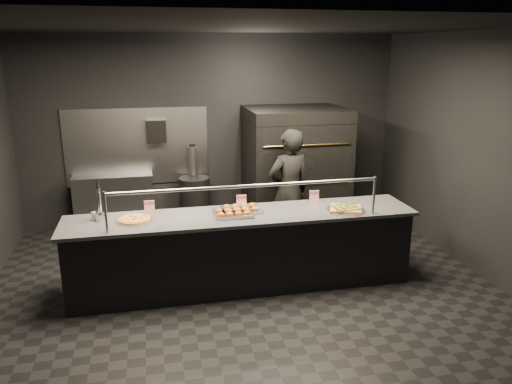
# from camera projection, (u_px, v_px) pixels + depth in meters

# --- Properties ---
(room) EXTENTS (6.04, 6.00, 3.00)m
(room) POSITION_uv_depth(u_px,v_px,m) (239.00, 165.00, 5.70)
(room) COLOR black
(room) RESTS_ON ground
(service_counter) EXTENTS (4.10, 0.78, 1.37)m
(service_counter) POSITION_uv_depth(u_px,v_px,m) (243.00, 250.00, 5.95)
(service_counter) COLOR black
(service_counter) RESTS_ON ground
(pizza_oven) EXTENTS (1.50, 1.23, 1.91)m
(pizza_oven) POSITION_uv_depth(u_px,v_px,m) (295.00, 168.00, 7.84)
(pizza_oven) COLOR black
(pizza_oven) RESTS_ON ground
(prep_shelf) EXTENTS (1.20, 0.35, 0.90)m
(prep_shelf) POSITION_uv_depth(u_px,v_px,m) (115.00, 203.00, 7.80)
(prep_shelf) COLOR #99999E
(prep_shelf) RESTS_ON ground
(towel_dispenser) EXTENTS (0.30, 0.20, 0.35)m
(towel_dispenser) POSITION_uv_depth(u_px,v_px,m) (156.00, 131.00, 7.71)
(towel_dispenser) COLOR black
(towel_dispenser) RESTS_ON room
(fire_extinguisher) EXTENTS (0.14, 0.14, 0.51)m
(fire_extinguisher) POSITION_uv_depth(u_px,v_px,m) (193.00, 160.00, 7.96)
(fire_extinguisher) COLOR #B2B2B7
(fire_extinguisher) RESTS_ON room
(beer_tap) EXTENTS (0.13, 0.18, 0.49)m
(beer_tap) POSITION_uv_depth(u_px,v_px,m) (100.00, 208.00, 5.58)
(beer_tap) COLOR silver
(beer_tap) RESTS_ON service_counter
(round_pizza) EXTENTS (0.41, 0.41, 0.03)m
(round_pizza) POSITION_uv_depth(u_px,v_px,m) (134.00, 219.00, 5.59)
(round_pizza) COLOR silver
(round_pizza) RESTS_ON service_counter
(slider_tray_a) EXTENTS (0.45, 0.34, 0.07)m
(slider_tray_a) POSITION_uv_depth(u_px,v_px,m) (233.00, 213.00, 5.77)
(slider_tray_a) COLOR silver
(slider_tray_a) RESTS_ON service_counter
(slider_tray_b) EXTENTS (0.51, 0.42, 0.07)m
(slider_tray_b) POSITION_uv_depth(u_px,v_px,m) (241.00, 209.00, 5.91)
(slider_tray_b) COLOR silver
(slider_tray_b) RESTS_ON service_counter
(square_pizza) EXTENTS (0.46, 0.46, 0.05)m
(square_pizza) POSITION_uv_depth(u_px,v_px,m) (346.00, 209.00, 5.94)
(square_pizza) COLOR silver
(square_pizza) RESTS_ON service_counter
(condiment_jar) EXTENTS (0.14, 0.06, 0.09)m
(condiment_jar) POSITION_uv_depth(u_px,v_px,m) (97.00, 216.00, 5.62)
(condiment_jar) COLOR silver
(condiment_jar) RESTS_ON service_counter
(tent_cards) EXTENTS (2.15, 0.04, 0.15)m
(tent_cards) POSITION_uv_depth(u_px,v_px,m) (237.00, 201.00, 6.06)
(tent_cards) COLOR white
(tent_cards) RESTS_ON service_counter
(trash_bin) EXTENTS (0.49, 0.49, 0.82)m
(trash_bin) POSITION_uv_depth(u_px,v_px,m) (195.00, 202.00, 7.98)
(trash_bin) COLOR black
(trash_bin) RESTS_ON ground
(worker) EXTENTS (0.72, 0.56, 1.74)m
(worker) POSITION_uv_depth(u_px,v_px,m) (289.00, 191.00, 6.95)
(worker) COLOR black
(worker) RESTS_ON ground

